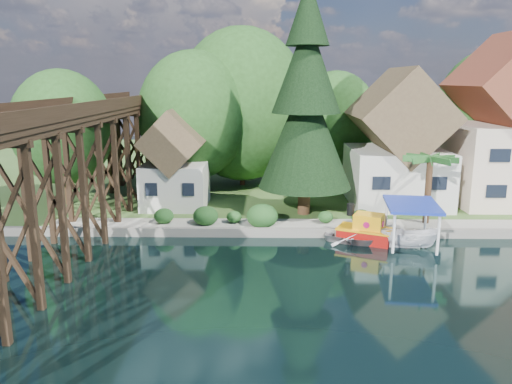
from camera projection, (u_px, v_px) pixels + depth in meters
ground at (337, 284)px, 26.32m from camera, size 140.00×140.00×0.00m
bank at (297, 168)px, 59.43m from camera, size 140.00×52.00×0.50m
seawall at (379, 233)px, 33.99m from camera, size 60.00×0.40×0.62m
promenade at (404, 225)px, 35.18m from camera, size 50.00×2.60×0.06m
trestle_bridge at (66, 166)px, 30.45m from camera, size 4.12×44.18×9.30m
house_left at (397, 147)px, 40.68m from camera, size 7.64×8.64×11.02m
house_center at (507, 131)px, 40.74m from camera, size 8.65×9.18×13.89m
shed at (175, 166)px, 39.80m from camera, size 5.09×5.40×7.85m
bg_trees at (318, 116)px, 45.43m from camera, size 49.90×13.30×10.57m
shrubs at (254, 215)px, 35.16m from camera, size 15.76×2.47×1.70m
conifer at (306, 105)px, 36.42m from camera, size 6.96×6.96×17.13m
palm_tree at (430, 161)px, 34.61m from camera, size 4.45×4.45×5.18m
tugboat at (366, 231)px, 33.00m from camera, size 4.00×3.21×2.56m
boat_white_a at (358, 236)px, 32.94m from camera, size 5.13×4.34×0.91m
boat_canopy at (410, 229)px, 31.68m from camera, size 3.83×4.92×2.94m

